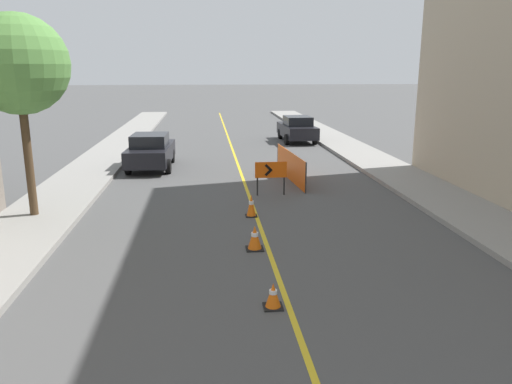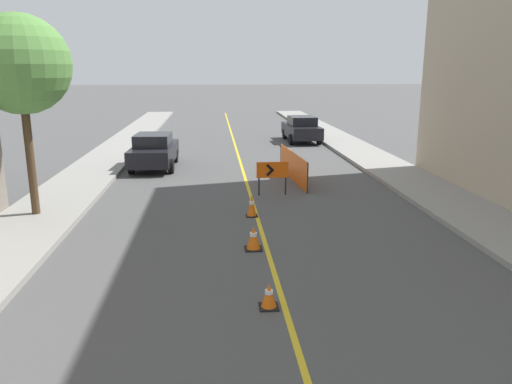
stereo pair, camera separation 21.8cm
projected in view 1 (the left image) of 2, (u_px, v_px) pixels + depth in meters
The scene contains 11 objects.
lane_stripe at pixel (237, 163), 24.22m from camera, with size 0.12×56.32×0.01m.
sidewalk_left at pixel (98, 164), 23.55m from camera, with size 2.49×56.32×0.16m.
sidewalk_right at pixel (369, 159), 24.85m from camera, with size 2.49×56.32×0.16m.
traffic_cone_fourth at pixel (273, 296), 9.49m from camera, with size 0.37×0.37×0.50m.
traffic_cone_fifth at pixel (255, 238), 12.55m from camera, with size 0.44×0.44×0.62m.
traffic_cone_farthest at pixel (251, 206), 15.37m from camera, with size 0.36×0.36×0.69m.
arrow_barricade_primary at pixel (271, 171), 17.83m from camera, with size 1.14×0.09×1.22m.
safety_mesh_fence at pixel (290, 166), 20.36m from camera, with size 0.40×4.71×1.16m.
parked_car_curb_near at pixel (151, 151), 22.71m from camera, with size 1.97×4.37×1.59m.
parked_car_curb_mid at pixel (297, 129), 31.09m from camera, with size 1.95×4.36×1.59m.
street_tree_left_near at pixel (18, 65), 14.03m from camera, with size 2.84×2.84×5.82m.
Camera 1 is at (-1.52, 4.34, 4.45)m, focal length 35.00 mm.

